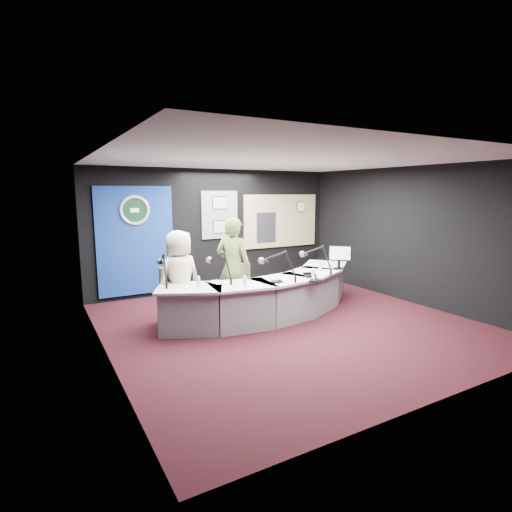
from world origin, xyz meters
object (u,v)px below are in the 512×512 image
armchair_left (180,295)px  person_man (180,278)px  broadcast_desk (270,296)px  armchair_right (234,288)px  person_woman (233,267)px

armchair_left → person_man: person_man is taller
broadcast_desk → armchair_right: bearing=152.2°
armchair_left → person_man: size_ratio=0.63×
armchair_left → person_woman: 1.08m
broadcast_desk → armchair_left: (-1.59, 0.36, 0.14)m
person_man → person_woman: person_woman is taller
armchair_left → broadcast_desk: bearing=-11.0°
armchair_right → person_woman: person_woman is taller
armchair_right → person_man: person_man is taller
armchair_left → armchair_right: size_ratio=0.97×
armchair_right → person_woman: size_ratio=0.58×
person_woman → person_man: bearing=47.2°
armchair_left → person_woman: (1.00, -0.05, 0.40)m
broadcast_desk → person_woman: 0.86m
broadcast_desk → person_woman: size_ratio=2.45×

